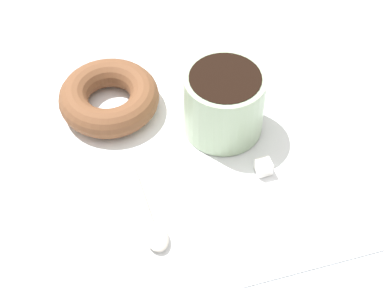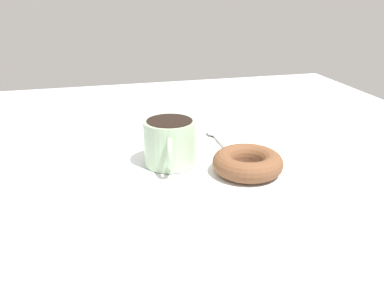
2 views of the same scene
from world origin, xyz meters
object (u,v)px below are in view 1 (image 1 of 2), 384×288
(spoon, at_px, (152,225))
(donut, at_px, (109,97))
(sugar_cube, at_px, (264,167))
(coffee_cup, at_px, (224,101))

(spoon, bearing_deg, donut, 0.71)
(donut, relative_size, sugar_cube, 7.38)
(coffee_cup, bearing_deg, donut, 59.93)
(sugar_cube, bearing_deg, donut, 43.28)
(coffee_cup, distance_m, donut, 0.14)
(donut, xyz_separation_m, sugar_cube, (-0.15, -0.14, -0.01))
(spoon, distance_m, sugar_cube, 0.14)
(spoon, bearing_deg, coffee_cup, -46.60)
(donut, height_order, sugar_cube, donut)
(donut, height_order, spoon, donut)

